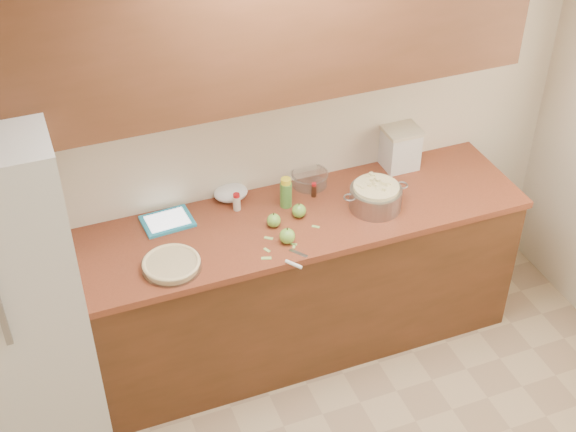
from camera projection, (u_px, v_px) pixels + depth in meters
name	position (u px, v px, depth m)	size (l,w,h in m)	color
room_shell	(429.00, 368.00, 2.90)	(3.60, 3.60, 3.60)	tan
counter_run	(285.00, 285.00, 4.50)	(2.64, 0.68, 0.92)	#5A2E19
upper_cabinets	(272.00, 25.00, 3.71)	(2.60, 0.34, 0.70)	#5C301C
fridge	(3.00, 294.00, 3.79)	(0.70, 0.70, 1.80)	silver
pie	(171.00, 265.00, 3.90)	(0.29, 0.29, 0.05)	silver
colander	(376.00, 197.00, 4.27)	(0.38, 0.28, 0.14)	gray
flour_canister	(400.00, 147.00, 4.56)	(0.20, 0.20, 0.25)	silver
tablet	(167.00, 221.00, 4.20)	(0.27, 0.21, 0.02)	#2796BB
paring_knife	(294.00, 263.00, 3.93)	(0.13, 0.17, 0.02)	gray
lemon_bottle	(286.00, 193.00, 4.27)	(0.06, 0.06, 0.17)	#4C8C38
cinnamon_shaker	(237.00, 202.00, 4.27)	(0.04, 0.04, 0.10)	beige
vanilla_bottle	(314.00, 190.00, 4.37)	(0.03, 0.03, 0.08)	black
mixing_bowl	(310.00, 178.00, 4.46)	(0.21, 0.21, 0.08)	silver
paper_towel	(231.00, 193.00, 4.35)	(0.19, 0.15, 0.08)	white
apple_left	(274.00, 220.00, 4.16)	(0.07, 0.07, 0.09)	#71AD3B
apple_center	(299.00, 211.00, 4.22)	(0.08, 0.08, 0.09)	#71AD3B
apple_front	(287.00, 236.00, 4.05)	(0.08, 0.08, 0.09)	#71AD3B
peel_a	(316.00, 227.00, 4.17)	(0.04, 0.02, 0.00)	#9CC660
peel_b	(294.00, 244.00, 4.06)	(0.03, 0.01, 0.00)	#9CC660
peel_c	(294.00, 246.00, 4.04)	(0.03, 0.01, 0.00)	#9CC660
peel_d	(266.00, 258.00, 3.97)	(0.05, 0.02, 0.00)	#9CC660
peel_e	(267.00, 250.00, 4.02)	(0.04, 0.02, 0.00)	#9CC660
peel_f	(269.00, 238.00, 4.10)	(0.05, 0.02, 0.00)	#9CC660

